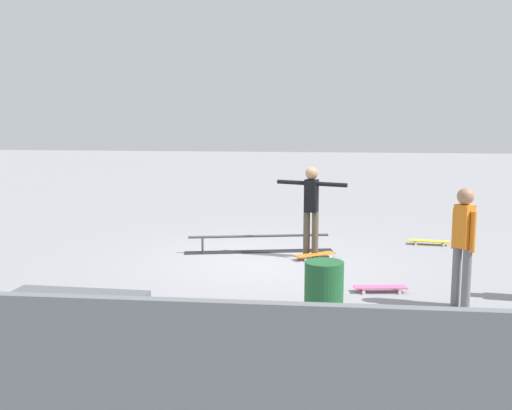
{
  "coord_description": "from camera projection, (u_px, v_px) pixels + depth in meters",
  "views": [
    {
      "loc": [
        -0.92,
        10.89,
        2.72
      ],
      "look_at": [
        0.31,
        -0.23,
        1.0
      ],
      "focal_mm": 43.14,
      "sensor_mm": 36.0,
      "label": 1
    }
  ],
  "objects": [
    {
      "name": "bystander_orange_shirt",
      "position": [
        463.0,
        241.0,
        8.47
      ],
      "size": [
        0.3,
        0.34,
        1.68
      ],
      "rotation": [
        0.0,
        0.0,
        2.27
      ],
      "color": "slate",
      "rests_on": "ground_plane"
    },
    {
      "name": "skateboard_main",
      "position": [
        315.0,
        255.0,
        11.41
      ],
      "size": [
        0.78,
        0.61,
        0.09
      ],
      "rotation": [
        0.0,
        0.0,
        3.73
      ],
      "color": "orange",
      "rests_on": "ground_plane"
    },
    {
      "name": "loose_skateboard_pink",
      "position": [
        380.0,
        287.0,
        9.3
      ],
      "size": [
        0.82,
        0.33,
        0.09
      ],
      "rotation": [
        0.0,
        0.0,
        0.13
      ],
      "color": "#E05993",
      "rests_on": "ground_plane"
    },
    {
      "name": "skate_ledge",
      "position": [
        79.0,
        302.0,
        8.37
      ],
      "size": [
        1.9,
        0.56,
        0.27
      ],
      "primitive_type": "cube",
      "rotation": [
        0.0,
        0.0,
        -0.04
      ],
      "color": "#595960",
      "rests_on": "ground_plane"
    },
    {
      "name": "grind_rail",
      "position": [
        259.0,
        244.0,
        11.95
      ],
      "size": [
        2.88,
        0.82,
        0.34
      ],
      "rotation": [
        0.0,
        0.0,
        0.2
      ],
      "color": "black",
      "rests_on": "ground_plane"
    },
    {
      "name": "loose_skateboard_yellow",
      "position": [
        429.0,
        241.0,
        12.58
      ],
      "size": [
        0.82,
        0.32,
        0.09
      ],
      "rotation": [
        0.0,
        0.0,
        3.03
      ],
      "color": "yellow",
      "rests_on": "ground_plane"
    },
    {
      "name": "skater_main",
      "position": [
        311.0,
        205.0,
        11.42
      ],
      "size": [
        1.31,
        0.53,
        1.7
      ],
      "rotation": [
        0.0,
        0.0,
        5.94
      ],
      "color": "brown",
      "rests_on": "ground_plane"
    },
    {
      "name": "loose_skateboard_natural",
      "position": [
        202.0,
        313.0,
        8.12
      ],
      "size": [
        0.81,
        0.49,
        0.09
      ],
      "rotation": [
        0.0,
        0.0,
        3.54
      ],
      "color": "tan",
      "rests_on": "ground_plane"
    },
    {
      "name": "ground_plane",
      "position": [
        272.0,
        261.0,
        11.22
      ],
      "size": [
        60.0,
        60.0,
        0.0
      ],
      "primitive_type": "plane",
      "color": "gray"
    },
    {
      "name": "trash_bin",
      "position": [
        324.0,
        294.0,
        7.78
      ],
      "size": [
        0.49,
        0.49,
        0.85
      ],
      "primitive_type": "cylinder",
      "color": "#1E592D",
      "rests_on": "ground_plane"
    }
  ]
}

